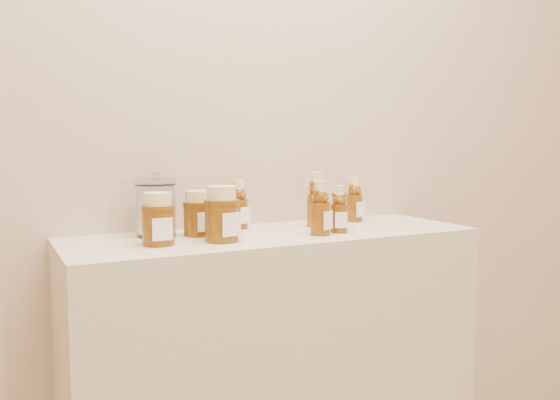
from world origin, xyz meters
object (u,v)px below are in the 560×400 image
honey_jar_left (158,219)px  display_table (275,382)px  bear_bottle_front_left (320,205)px  glass_canister (156,205)px  bear_bottle_back_left (239,201)px

honey_jar_left → display_table: bearing=7.1°
display_table → honey_jar_left: (-0.35, -0.04, 0.52)m
bear_bottle_front_left → glass_canister: glass_canister is taller
honey_jar_left → glass_canister: (0.03, 0.14, 0.02)m
bear_bottle_front_left → bear_bottle_back_left: bearing=104.3°
bear_bottle_back_left → honey_jar_left: size_ratio=1.24×
bear_bottle_back_left → bear_bottle_front_left: bearing=-74.9°
honey_jar_left → glass_canister: glass_canister is taller
bear_bottle_front_left → honey_jar_left: bearing=151.8°
display_table → bear_bottle_front_left: 0.55m
honey_jar_left → glass_canister: 0.14m
display_table → honey_jar_left: bearing=-174.2°
bear_bottle_front_left → honey_jar_left: size_ratio=1.28×
bear_bottle_front_left → glass_canister: size_ratio=0.99×
bear_bottle_back_left → glass_canister: size_ratio=0.95×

